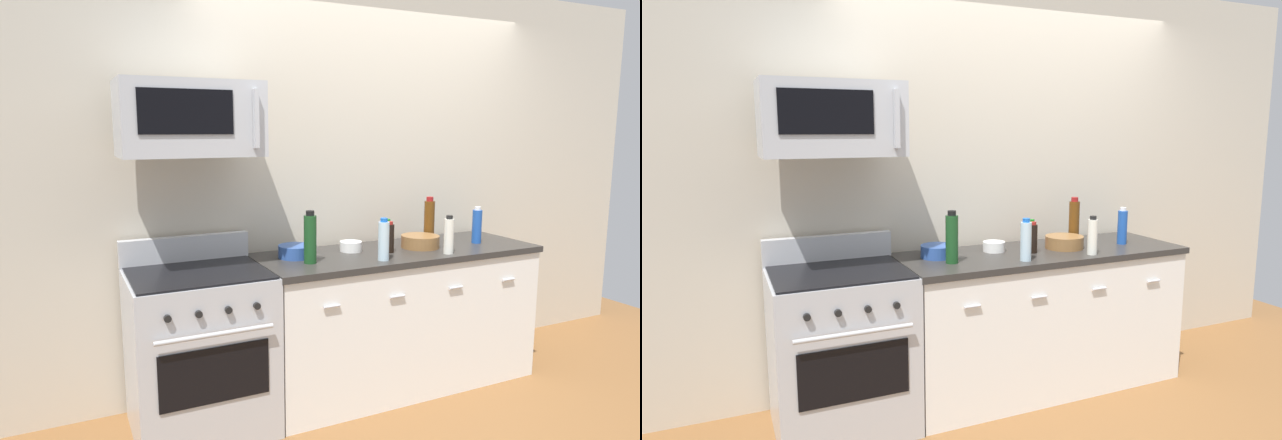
% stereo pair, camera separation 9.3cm
% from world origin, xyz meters
% --- Properties ---
extents(ground_plane, '(5.97, 5.97, 0.00)m').
position_xyz_m(ground_plane, '(0.00, 0.00, 0.00)').
color(ground_plane, brown).
extents(back_wall, '(4.98, 0.10, 2.70)m').
position_xyz_m(back_wall, '(0.00, 0.41, 1.35)').
color(back_wall, beige).
rests_on(back_wall, ground_plane).
extents(counter_unit, '(1.89, 0.66, 0.92)m').
position_xyz_m(counter_unit, '(0.00, -0.00, 0.46)').
color(counter_unit, white).
rests_on(counter_unit, ground_plane).
extents(range_oven, '(0.76, 0.69, 1.07)m').
position_xyz_m(range_oven, '(-1.32, 0.00, 0.47)').
color(range_oven, '#B7BABF').
rests_on(range_oven, ground_plane).
extents(microwave, '(0.74, 0.44, 0.40)m').
position_xyz_m(microwave, '(-1.32, 0.05, 1.75)').
color(microwave, '#B7BABF').
extents(bottle_water_clear, '(0.07, 0.07, 0.26)m').
position_xyz_m(bottle_water_clear, '(-0.25, -0.21, 1.04)').
color(bottle_water_clear, silver).
rests_on(bottle_water_clear, countertop_slab).
extents(bottle_wine_green, '(0.08, 0.08, 0.31)m').
position_xyz_m(bottle_wine_green, '(-0.67, -0.08, 1.07)').
color(bottle_wine_green, '#19471E').
rests_on(bottle_wine_green, countertop_slab).
extents(bottle_soda_blue, '(0.07, 0.07, 0.25)m').
position_xyz_m(bottle_soda_blue, '(0.61, -0.04, 1.04)').
color(bottle_soda_blue, '#1E4CA5').
rests_on(bottle_soda_blue, countertop_slab).
extents(bottle_soy_sauce_dark, '(0.05, 0.05, 0.20)m').
position_xyz_m(bottle_soy_sauce_dark, '(-0.09, -0.04, 1.01)').
color(bottle_soy_sauce_dark, black).
rests_on(bottle_soy_sauce_dark, countertop_slab).
extents(bottle_hot_sauce_red, '(0.05, 0.05, 0.18)m').
position_xyz_m(bottle_hot_sauce_red, '(0.01, 0.14, 1.01)').
color(bottle_hot_sauce_red, '#B21914').
rests_on(bottle_hot_sauce_red, countertop_slab).
extents(bottle_vinegar_white, '(0.06, 0.06, 0.24)m').
position_xyz_m(bottle_vinegar_white, '(0.22, -0.23, 1.04)').
color(bottle_vinegar_white, silver).
rests_on(bottle_vinegar_white, countertop_slab).
extents(bottle_wine_amber, '(0.07, 0.07, 0.32)m').
position_xyz_m(bottle_wine_amber, '(0.32, 0.11, 1.07)').
color(bottle_wine_amber, '#59330F').
rests_on(bottle_wine_amber, countertop_slab).
extents(bowl_wooden_salad, '(0.25, 0.25, 0.08)m').
position_xyz_m(bowl_wooden_salad, '(0.17, 0.00, 0.96)').
color(bowl_wooden_salad, brown).
rests_on(bowl_wooden_salad, countertop_slab).
extents(bowl_blue_mixing, '(0.21, 0.21, 0.08)m').
position_xyz_m(bowl_blue_mixing, '(-0.69, 0.09, 0.96)').
color(bowl_blue_mixing, '#2D519E').
rests_on(bowl_blue_mixing, countertop_slab).
extents(bowl_white_ceramic, '(0.14, 0.14, 0.06)m').
position_xyz_m(bowl_white_ceramic, '(-0.30, 0.10, 0.95)').
color(bowl_white_ceramic, white).
rests_on(bowl_white_ceramic, countertop_slab).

